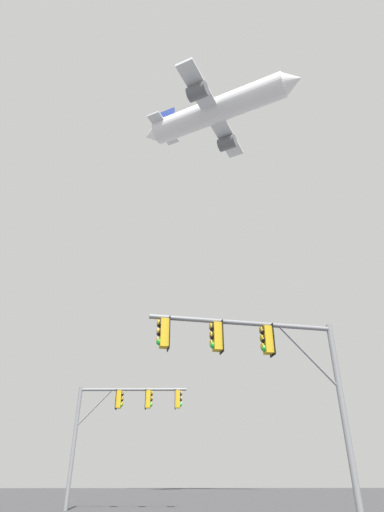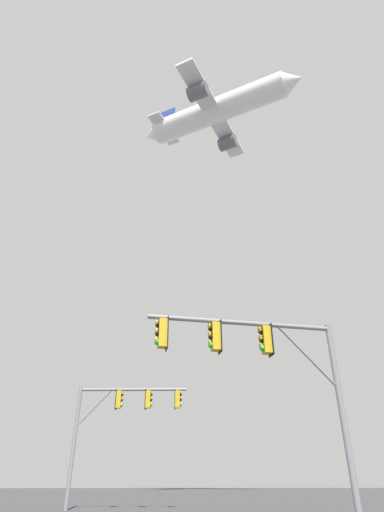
{
  "view_description": "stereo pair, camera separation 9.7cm",
  "coord_description": "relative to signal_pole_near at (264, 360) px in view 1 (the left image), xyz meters",
  "views": [
    {
      "loc": [
        0.31,
        -5.48,
        1.33
      ],
      "look_at": [
        1.39,
        20.51,
        15.64
      ],
      "focal_mm": 28.6,
      "sensor_mm": 36.0,
      "label": 1
    },
    {
      "loc": [
        0.4,
        -5.48,
        1.33
      ],
      "look_at": [
        1.39,
        20.51,
        15.64
      ],
      "focal_mm": 28.6,
      "sensor_mm": 36.0,
      "label": 2
    }
  ],
  "objects": [
    {
      "name": "signal_pole_far",
      "position": [
        -5.68,
        10.63,
        -0.13
      ],
      "size": [
        5.97,
        0.64,
        5.87
      ],
      "color": "slate",
      "rests_on": "ground"
    },
    {
      "name": "signal_pole_near",
      "position": [
        0.0,
        0.0,
        0.0
      ],
      "size": [
        6.25,
        1.24,
        6.02
      ],
      "color": "slate",
      "rests_on": "ground"
    },
    {
      "name": "airplane",
      "position": [
        2.98,
        32.14,
        47.75
      ],
      "size": [
        24.94,
        19.26,
        7.29
      ],
      "color": "white"
    }
  ]
}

